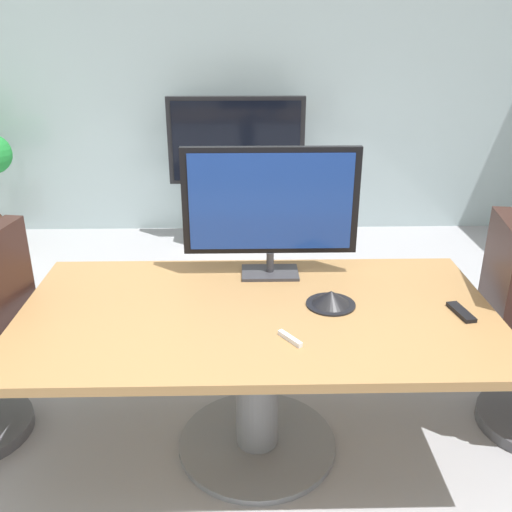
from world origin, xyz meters
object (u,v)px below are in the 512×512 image
at_px(tv_monitor, 271,205).
at_px(conference_table, 257,346).
at_px(remote_control, 461,312).
at_px(wall_display_unit, 237,194).
at_px(conference_phone, 331,299).

bearing_deg(tv_monitor, conference_table, -100.79).
relative_size(conference_table, tv_monitor, 2.47).
height_order(tv_monitor, remote_control, tv_monitor).
bearing_deg(wall_display_unit, tv_monitor, -85.54).
bearing_deg(remote_control, wall_display_unit, 98.95).
height_order(wall_display_unit, remote_control, wall_display_unit).
relative_size(tv_monitor, wall_display_unit, 0.64).
height_order(wall_display_unit, conference_phone, wall_display_unit).
xyz_separation_m(wall_display_unit, remote_control, (0.99, -2.85, 0.32)).
bearing_deg(conference_phone, tv_monitor, 126.72).
distance_m(tv_monitor, wall_display_unit, 2.51).
bearing_deg(tv_monitor, wall_display_unit, 94.46).
xyz_separation_m(conference_table, remote_control, (0.88, -0.06, 0.20)).
xyz_separation_m(conference_table, tv_monitor, (0.07, 0.38, 0.55)).
xyz_separation_m(wall_display_unit, conference_phone, (0.44, -2.76, 0.34)).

